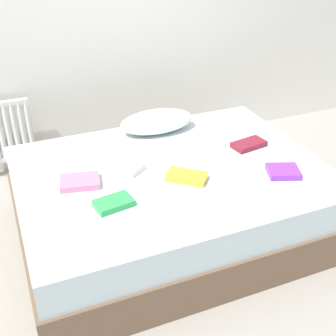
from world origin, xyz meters
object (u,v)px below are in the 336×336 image
at_px(textbook_green, 114,203).
at_px(textbook_pink, 80,182).
at_px(pillow, 157,121).
at_px(textbook_yellow, 187,177).
at_px(textbook_purple, 283,172).
at_px(radiator, 1,133).
at_px(bed, 171,201).
at_px(textbook_white, 126,167).
at_px(textbook_maroon, 249,144).

bearing_deg(textbook_green, textbook_pink, 103.92).
relative_size(pillow, textbook_green, 2.64).
xyz_separation_m(pillow, textbook_yellow, (-0.08, -0.72, -0.06)).
height_order(textbook_purple, textbook_green, same).
bearing_deg(radiator, bed, -50.65).
bearing_deg(textbook_white, bed, 32.36).
bearing_deg(textbook_white, textbook_yellow, 13.57).
height_order(bed, radiator, radiator).
relative_size(radiator, pillow, 0.93).
relative_size(bed, textbook_white, 9.63).
relative_size(textbook_purple, textbook_white, 0.95).
height_order(radiator, textbook_green, radiator).
height_order(radiator, textbook_purple, radiator).
relative_size(pillow, textbook_purple, 2.87).
relative_size(textbook_purple, textbook_green, 0.92).
bearing_deg(textbook_pink, textbook_yellow, -5.97).
distance_m(radiator, textbook_green, 1.55).
relative_size(bed, textbook_pink, 8.37).
xyz_separation_m(textbook_purple, textbook_maroon, (-0.01, 0.41, 0.00)).
xyz_separation_m(textbook_maroon, textbook_pink, (-1.22, -0.03, -0.00)).
bearing_deg(textbook_yellow, textbook_pink, -156.79).
distance_m(textbook_purple, textbook_white, 1.01).
relative_size(textbook_pink, textbook_yellow, 0.97).
bearing_deg(bed, textbook_maroon, 6.70).
relative_size(bed, pillow, 3.53).
distance_m(bed, textbook_white, 0.40).
relative_size(textbook_purple, textbook_yellow, 0.80).
distance_m(textbook_maroon, textbook_green, 1.14).
height_order(textbook_maroon, textbook_pink, textbook_maroon).
bearing_deg(textbook_purple, textbook_white, 174.38).
distance_m(bed, textbook_pink, 0.65).
distance_m(bed, textbook_purple, 0.77).
xyz_separation_m(radiator, textbook_green, (0.52, -1.46, 0.12)).
distance_m(radiator, textbook_pink, 1.23).
bearing_deg(bed, textbook_pink, 175.80).
xyz_separation_m(textbook_pink, textbook_yellow, (0.63, -0.20, 0.00)).
xyz_separation_m(radiator, textbook_maroon, (1.61, -1.13, 0.12)).
bearing_deg(textbook_purple, textbook_pink, -176.84).
distance_m(textbook_purple, textbook_yellow, 0.62).
distance_m(textbook_white, textbook_pink, 0.33).
height_order(radiator, textbook_maroon, radiator).
height_order(textbook_white, textbook_yellow, textbook_yellow).
height_order(textbook_white, textbook_green, same).
distance_m(pillow, textbook_pink, 0.88).
bearing_deg(radiator, textbook_pink, -71.10).
height_order(radiator, textbook_pink, radiator).
relative_size(radiator, textbook_white, 2.53).
xyz_separation_m(pillow, textbook_maroon, (0.51, -0.49, -0.06)).
bearing_deg(textbook_pink, textbook_purple, -5.24).
distance_m(textbook_maroon, textbook_pink, 1.22).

